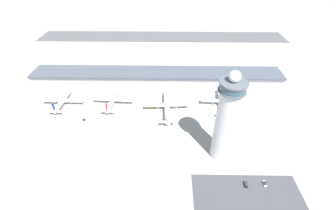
{
  "coord_description": "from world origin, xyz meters",
  "views": [
    {
      "loc": [
        14.14,
        -123.49,
        121.44
      ],
      "look_at": [
        11.8,
        19.77,
        12.77
      ],
      "focal_mm": 24.0,
      "sensor_mm": 36.0,
      "label": 1
    }
  ],
  "objects_px": {
    "airplane_gate_bravo": "(113,100)",
    "car_blue_compact": "(265,184)",
    "airplane_gate_delta": "(222,101)",
    "service_truck_fuel": "(227,126)",
    "car_navy_sedan": "(246,184)",
    "control_tower": "(226,120)",
    "airplane_gate_alpha": "(63,100)",
    "airplane_gate_charlie": "(167,105)",
    "service_truck_baggage": "(151,106)",
    "service_truck_catering": "(84,121)"
  },
  "relations": [
    {
      "from": "airplane_gate_bravo",
      "to": "airplane_gate_delta",
      "type": "distance_m",
      "value": 96.78
    },
    {
      "from": "airplane_gate_delta",
      "to": "service_truck_baggage",
      "type": "distance_m",
      "value": 63.11
    },
    {
      "from": "control_tower",
      "to": "airplane_gate_delta",
      "type": "relative_size",
      "value": 1.72
    },
    {
      "from": "airplane_gate_delta",
      "to": "control_tower",
      "type": "bearing_deg",
      "value": -101.18
    },
    {
      "from": "airplane_gate_delta",
      "to": "airplane_gate_alpha",
      "type": "bearing_deg",
      "value": -179.43
    },
    {
      "from": "control_tower",
      "to": "airplane_gate_delta",
      "type": "distance_m",
      "value": 63.36
    },
    {
      "from": "airplane_gate_alpha",
      "to": "service_truck_fuel",
      "type": "bearing_deg",
      "value": -10.98
    },
    {
      "from": "airplane_gate_alpha",
      "to": "service_truck_fuel",
      "type": "relative_size",
      "value": 5.36
    },
    {
      "from": "airplane_gate_charlie",
      "to": "airplane_gate_delta",
      "type": "distance_m",
      "value": 49.1
    },
    {
      "from": "service_truck_catering",
      "to": "car_blue_compact",
      "type": "distance_m",
      "value": 139.37
    },
    {
      "from": "control_tower",
      "to": "airplane_gate_bravo",
      "type": "distance_m",
      "value": 106.32
    },
    {
      "from": "airplane_gate_bravo",
      "to": "car_navy_sedan",
      "type": "height_order",
      "value": "airplane_gate_bravo"
    },
    {
      "from": "car_blue_compact",
      "to": "service_truck_fuel",
      "type": "bearing_deg",
      "value": 104.28
    },
    {
      "from": "airplane_gate_charlie",
      "to": "service_truck_baggage",
      "type": "distance_m",
      "value": 15.02
    },
    {
      "from": "airplane_gate_delta",
      "to": "car_navy_sedan",
      "type": "distance_m",
      "value": 80.78
    },
    {
      "from": "airplane_gate_charlie",
      "to": "airplane_gate_delta",
      "type": "relative_size",
      "value": 1.22
    },
    {
      "from": "airplane_gate_bravo",
      "to": "airplane_gate_charlie",
      "type": "distance_m",
      "value": 48.77
    },
    {
      "from": "airplane_gate_alpha",
      "to": "airplane_gate_delta",
      "type": "height_order",
      "value": "airplane_gate_delta"
    },
    {
      "from": "control_tower",
      "to": "airplane_gate_delta",
      "type": "xyz_separation_m",
      "value": [
        11.16,
        56.49,
        -26.42
      ]
    },
    {
      "from": "control_tower",
      "to": "service_truck_baggage",
      "type": "relative_size",
      "value": 8.97
    },
    {
      "from": "control_tower",
      "to": "service_truck_baggage",
      "type": "height_order",
      "value": "control_tower"
    },
    {
      "from": "service_truck_fuel",
      "to": "airplane_gate_delta",
      "type": "bearing_deg",
      "value": 89.41
    },
    {
      "from": "airplane_gate_charlie",
      "to": "airplane_gate_delta",
      "type": "xyz_separation_m",
      "value": [
        48.6,
        6.96,
        -0.02
      ]
    },
    {
      "from": "airplane_gate_charlie",
      "to": "service_truck_baggage",
      "type": "bearing_deg",
      "value": 168.92
    },
    {
      "from": "airplane_gate_delta",
      "to": "service_truck_baggage",
      "type": "relative_size",
      "value": 5.21
    },
    {
      "from": "service_truck_baggage",
      "to": "car_navy_sedan",
      "type": "xyz_separation_m",
      "value": [
        63.8,
        -76.5,
        -0.4
      ]
    },
    {
      "from": "car_blue_compact",
      "to": "service_truck_baggage",
      "type": "bearing_deg",
      "value": 134.95
    },
    {
      "from": "airplane_gate_alpha",
      "to": "airplane_gate_charlie",
      "type": "xyz_separation_m",
      "value": [
        92.5,
        -5.55,
        0.35
      ]
    },
    {
      "from": "airplane_gate_alpha",
      "to": "car_blue_compact",
      "type": "relative_size",
      "value": 8.65
    },
    {
      "from": "airplane_gate_bravo",
      "to": "airplane_gate_delta",
      "type": "xyz_separation_m",
      "value": [
        96.78,
        -0.64,
        0.24
      ]
    },
    {
      "from": "airplane_gate_alpha",
      "to": "airplane_gate_charlie",
      "type": "height_order",
      "value": "airplane_gate_charlie"
    },
    {
      "from": "airplane_gate_delta",
      "to": "car_blue_compact",
      "type": "xyz_separation_m",
      "value": [
        12.73,
        -79.9,
        -4.12
      ]
    },
    {
      "from": "service_truck_baggage",
      "to": "service_truck_catering",
      "type": "bearing_deg",
      "value": -158.43
    },
    {
      "from": "service_truck_catering",
      "to": "service_truck_baggage",
      "type": "relative_size",
      "value": 0.87
    },
    {
      "from": "airplane_gate_charlie",
      "to": "airplane_gate_alpha",
      "type": "bearing_deg",
      "value": 176.56
    },
    {
      "from": "airplane_gate_delta",
      "to": "car_navy_sedan",
      "type": "height_order",
      "value": "airplane_gate_delta"
    },
    {
      "from": "airplane_gate_charlie",
      "to": "car_navy_sedan",
      "type": "relative_size",
      "value": 10.73
    },
    {
      "from": "control_tower",
      "to": "service_truck_baggage",
      "type": "distance_m",
      "value": 79.51
    },
    {
      "from": "service_truck_catering",
      "to": "car_blue_compact",
      "type": "relative_size",
      "value": 1.51
    },
    {
      "from": "control_tower",
      "to": "airplane_gate_charlie",
      "type": "bearing_deg",
      "value": 127.08
    },
    {
      "from": "control_tower",
      "to": "service_truck_fuel",
      "type": "bearing_deg",
      "value": 68.63
    },
    {
      "from": "car_blue_compact",
      "to": "airplane_gate_alpha",
      "type": "bearing_deg",
      "value": 152.97
    },
    {
      "from": "airplane_gate_alpha",
      "to": "airplane_gate_bravo",
      "type": "relative_size",
      "value": 1.01
    },
    {
      "from": "airplane_gate_alpha",
      "to": "service_truck_catering",
      "type": "height_order",
      "value": "airplane_gate_alpha"
    },
    {
      "from": "airplane_gate_delta",
      "to": "service_truck_fuel",
      "type": "relative_size",
      "value": 5.61
    },
    {
      "from": "airplane_gate_charlie",
      "to": "car_blue_compact",
      "type": "distance_m",
      "value": 95.39
    },
    {
      "from": "airplane_gate_delta",
      "to": "service_truck_fuel",
      "type": "xyz_separation_m",
      "value": [
        -0.3,
        -28.72,
        -3.62
      ]
    },
    {
      "from": "airplane_gate_bravo",
      "to": "car_blue_compact",
      "type": "xyz_separation_m",
      "value": [
        109.51,
        -80.54,
        -3.88
      ]
    },
    {
      "from": "control_tower",
      "to": "airplane_gate_alpha",
      "type": "xyz_separation_m",
      "value": [
        -129.93,
        55.08,
        -26.75
      ]
    },
    {
      "from": "airplane_gate_delta",
      "to": "service_truck_fuel",
      "type": "distance_m",
      "value": 28.95
    }
  ]
}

